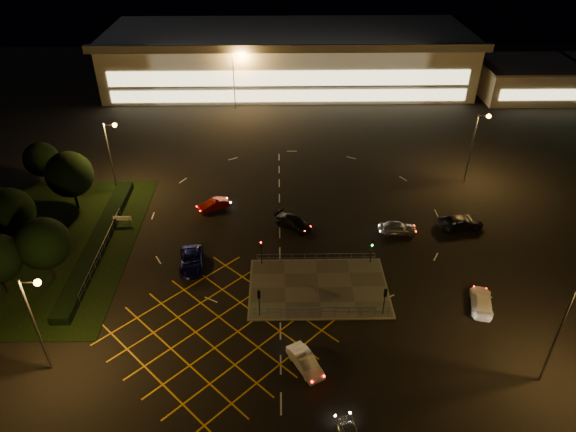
{
  "coord_description": "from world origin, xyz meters",
  "views": [
    {
      "loc": [
        -1.91,
        -42.32,
        35.7
      ],
      "look_at": [
        -0.98,
        8.63,
        2.0
      ],
      "focal_mm": 32.0,
      "sensor_mm": 36.0,
      "label": 1
    }
  ],
  "objects_px": {
    "car_approach_white": "(481,301)",
    "signal_ne": "(372,246)",
    "signal_se": "(385,296)",
    "car_left_blue": "(191,261)",
    "signal_sw": "(259,298)",
    "signal_nw": "(261,247)",
    "car_right_silver": "(397,228)",
    "car_far_dkgrey": "(294,223)",
    "car_east_grey": "(460,222)",
    "car_queue_white": "(305,362)",
    "car_circ_red": "(214,205)"
  },
  "relations": [
    {
      "from": "signal_nw",
      "to": "car_queue_white",
      "type": "height_order",
      "value": "signal_nw"
    },
    {
      "from": "car_queue_white",
      "to": "signal_se",
      "type": "bearing_deg",
      "value": 10.32
    },
    {
      "from": "car_east_grey",
      "to": "signal_nw",
      "type": "bearing_deg",
      "value": 96.81
    },
    {
      "from": "car_left_blue",
      "to": "car_far_dkgrey",
      "type": "bearing_deg",
      "value": 25.44
    },
    {
      "from": "signal_ne",
      "to": "car_queue_white",
      "type": "height_order",
      "value": "signal_ne"
    },
    {
      "from": "signal_sw",
      "to": "car_right_silver",
      "type": "bearing_deg",
      "value": -139.54
    },
    {
      "from": "signal_sw",
      "to": "car_far_dkgrey",
      "type": "relative_size",
      "value": 0.64
    },
    {
      "from": "signal_se",
      "to": "signal_ne",
      "type": "bearing_deg",
      "value": -90.0
    },
    {
      "from": "signal_se",
      "to": "car_approach_white",
      "type": "distance_m",
      "value": 10.09
    },
    {
      "from": "signal_se",
      "to": "signal_nw",
      "type": "relative_size",
      "value": 1.0
    },
    {
      "from": "car_left_blue",
      "to": "car_circ_red",
      "type": "xyz_separation_m",
      "value": [
        1.25,
        11.64,
        -0.1
      ]
    },
    {
      "from": "car_left_blue",
      "to": "car_circ_red",
      "type": "bearing_deg",
      "value": 76.87
    },
    {
      "from": "car_east_grey",
      "to": "signal_se",
      "type": "bearing_deg",
      "value": 132.0
    },
    {
      "from": "signal_se",
      "to": "car_left_blue",
      "type": "xyz_separation_m",
      "value": [
        -19.68,
        7.85,
        -1.62
      ]
    },
    {
      "from": "signal_sw",
      "to": "signal_se",
      "type": "bearing_deg",
      "value": -180.0
    },
    {
      "from": "car_left_blue",
      "to": "signal_ne",
      "type": "bearing_deg",
      "value": -6.6
    },
    {
      "from": "car_queue_white",
      "to": "car_far_dkgrey",
      "type": "bearing_deg",
      "value": 62.64
    },
    {
      "from": "car_east_grey",
      "to": "signal_ne",
      "type": "bearing_deg",
      "value": 110.52
    },
    {
      "from": "signal_nw",
      "to": "car_queue_white",
      "type": "bearing_deg",
      "value": -73.93
    },
    {
      "from": "car_approach_white",
      "to": "signal_ne",
      "type": "bearing_deg",
      "value": -20.55
    },
    {
      "from": "car_approach_white",
      "to": "car_circ_red",
      "type": "bearing_deg",
      "value": -18.3
    },
    {
      "from": "signal_nw",
      "to": "signal_ne",
      "type": "relative_size",
      "value": 1.0
    },
    {
      "from": "car_left_blue",
      "to": "car_approach_white",
      "type": "height_order",
      "value": "car_left_blue"
    },
    {
      "from": "signal_sw",
      "to": "signal_nw",
      "type": "relative_size",
      "value": 1.0
    },
    {
      "from": "signal_se",
      "to": "car_far_dkgrey",
      "type": "height_order",
      "value": "signal_se"
    },
    {
      "from": "signal_se",
      "to": "car_circ_red",
      "type": "distance_m",
      "value": 26.87
    },
    {
      "from": "car_far_dkgrey",
      "to": "car_east_grey",
      "type": "relative_size",
      "value": 0.89
    },
    {
      "from": "signal_sw",
      "to": "car_east_grey",
      "type": "xyz_separation_m",
      "value": [
        23.96,
        14.75,
        -1.59
      ]
    },
    {
      "from": "car_queue_white",
      "to": "car_circ_red",
      "type": "distance_m",
      "value": 27.88
    },
    {
      "from": "car_approach_white",
      "to": "car_far_dkgrey",
      "type": "bearing_deg",
      "value": -22.98
    },
    {
      "from": "car_right_silver",
      "to": "car_east_grey",
      "type": "bearing_deg",
      "value": -79.64
    },
    {
      "from": "car_left_blue",
      "to": "signal_se",
      "type": "bearing_deg",
      "value": -28.75
    },
    {
      "from": "car_approach_white",
      "to": "car_east_grey",
      "type": "bearing_deg",
      "value": -83.51
    },
    {
      "from": "car_queue_white",
      "to": "car_right_silver",
      "type": "distance_m",
      "value": 23.35
    },
    {
      "from": "car_approach_white",
      "to": "car_left_blue",
      "type": "bearing_deg",
      "value": 1.75
    },
    {
      "from": "signal_ne",
      "to": "car_east_grey",
      "type": "bearing_deg",
      "value": 29.47
    },
    {
      "from": "car_far_dkgrey",
      "to": "car_approach_white",
      "type": "distance_m",
      "value": 23.06
    },
    {
      "from": "signal_ne",
      "to": "car_right_silver",
      "type": "relative_size",
      "value": 0.71
    },
    {
      "from": "car_east_grey",
      "to": "signal_sw",
      "type": "bearing_deg",
      "value": 112.66
    },
    {
      "from": "signal_nw",
      "to": "signal_sw",
      "type": "bearing_deg",
      "value": -90.0
    },
    {
      "from": "signal_nw",
      "to": "car_left_blue",
      "type": "relative_size",
      "value": 0.58
    },
    {
      "from": "signal_sw",
      "to": "car_far_dkgrey",
      "type": "distance_m",
      "value": 15.63
    },
    {
      "from": "signal_sw",
      "to": "car_left_blue",
      "type": "relative_size",
      "value": 0.58
    },
    {
      "from": "signal_se",
      "to": "car_right_silver",
      "type": "distance_m",
      "value": 14.41
    },
    {
      "from": "signal_ne",
      "to": "car_east_grey",
      "type": "relative_size",
      "value": 0.57
    },
    {
      "from": "signal_sw",
      "to": "car_right_silver",
      "type": "relative_size",
      "value": 0.71
    },
    {
      "from": "car_queue_white",
      "to": "car_approach_white",
      "type": "relative_size",
      "value": 0.87
    },
    {
      "from": "car_far_dkgrey",
      "to": "car_circ_red",
      "type": "bearing_deg",
      "value": 104.92
    },
    {
      "from": "car_right_silver",
      "to": "car_far_dkgrey",
      "type": "bearing_deg",
      "value": 86.62
    },
    {
      "from": "car_queue_white",
      "to": "car_circ_red",
      "type": "height_order",
      "value": "car_queue_white"
    }
  ]
}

